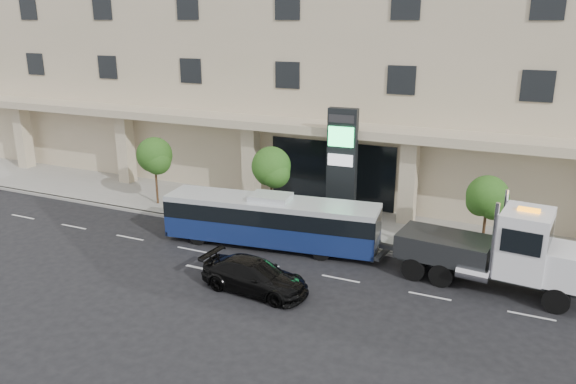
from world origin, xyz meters
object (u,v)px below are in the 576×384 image
Objects in this scene: tow_truck at (502,252)px; black_sedan at (255,276)px; city_bus at (271,220)px; signage_pylon at (342,166)px.

black_sedan is at bearing -148.87° from tow_truck.
black_sedan is (1.60, -4.80, -0.72)m from city_bus.
black_sedan is 9.75m from signage_pylon.
signage_pylon is at bearing 1.13° from black_sedan.
city_bus reaches higher than black_sedan.
tow_truck is at bearing -31.43° from signage_pylon.
black_sedan is at bearing -97.00° from signage_pylon.
signage_pylon is (0.59, 9.33, 2.76)m from black_sedan.
signage_pylon is (2.19, 4.53, 2.04)m from city_bus.
city_bus is 2.32× the size of black_sedan.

